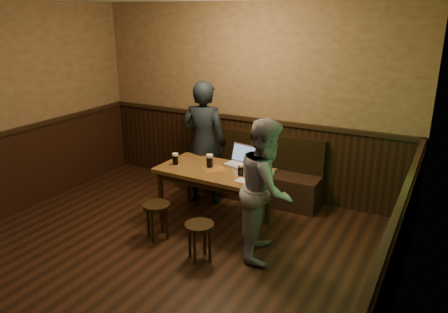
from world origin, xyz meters
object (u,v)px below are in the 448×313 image
stool_right (199,231)px  laptop (240,160)px  pub_table (214,176)px  bench (248,176)px  person_grey (266,189)px  pint_left (175,159)px  person_suit (204,143)px  stool_left (157,211)px  pint_right (241,170)px  pint_mid (210,161)px

stool_right → laptop: size_ratio=1.08×
pub_table → laptop: laptop is taller
bench → person_grey: bearing=-58.3°
stool_right → pint_left: (-0.82, 0.76, 0.48)m
pint_left → person_suit: 0.65m
pint_left → laptop: bearing=28.8°
person_grey → stool_left: bearing=87.1°
pub_table → bench: bearing=91.4°
laptop → person_suit: (-0.69, 0.23, 0.07)m
bench → stool_right: size_ratio=4.98×
stool_left → pint_right: pint_right is taller
pint_mid → pint_right: pint_mid is taller
pub_table → stool_left: 0.85m
stool_left → pint_right: (0.82, 0.62, 0.47)m
pint_mid → person_suit: size_ratio=0.10×
stool_left → laptop: bearing=57.3°
stool_left → person_grey: size_ratio=0.28×
bench → pub_table: size_ratio=1.54×
pub_table → pint_mid: pint_mid is taller
stool_left → laptop: laptop is taller
bench → laptop: (0.22, -0.74, 0.51)m
bench → pint_mid: (-0.08, -1.02, 0.53)m
stool_left → pint_right: bearing=37.2°
laptop → pub_table: bearing=-115.9°
pint_left → pint_mid: pint_mid is taller
stool_right → pint_mid: pint_mid is taller
pint_mid → person_suit: bearing=127.0°
pint_left → pint_right: pint_left is taller
pint_mid → laptop: laptop is taller
pint_right → laptop: size_ratio=0.38×
pint_mid → laptop: 0.41m
laptop → person_suit: person_suit is taller
stool_left → stool_right: size_ratio=1.03×
bench → pint_mid: bench is taller
bench → pint_right: (0.41, -1.10, 0.52)m
pub_table → pint_mid: size_ratio=8.15×
pub_table → person_suit: size_ratio=0.80×
pint_mid → laptop: size_ratio=0.43×
pub_table → pint_mid: (-0.08, 0.02, 0.19)m
person_suit → person_grey: (1.35, -0.92, -0.09)m
pub_table → stool_right: bearing=-69.4°
pint_mid → person_grey: (0.96, -0.41, -0.05)m
bench → pint_left: (-0.52, -1.14, 0.52)m
stool_right → pint_mid: 1.08m
pint_mid → person_grey: 1.04m
laptop → person_grey: bearing=-35.8°
pint_right → stool_left: bearing=-142.8°
laptop → bench: bearing=117.5°
pint_mid → stool_right: bearing=-66.9°
pint_left → pint_right: bearing=2.5°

